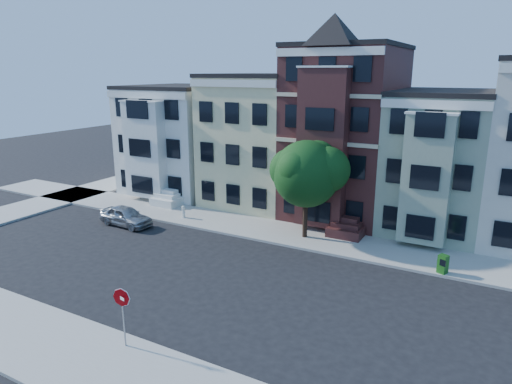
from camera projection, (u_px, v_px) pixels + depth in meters
The scene contains 12 objects.
ground at pixel (249, 289), 22.64m from camera, with size 120.00×120.00×0.00m, color black.
far_sidewalk at pixel (310, 238), 29.40m from camera, with size 60.00×4.00×0.15m, color #9E9B93.
near_sidewalk at pixel (135, 381), 15.84m from camera, with size 60.00×4.00×0.15m, color #9E9B93.
house_white at pixel (183, 140), 40.73m from camera, with size 8.00×9.00×9.00m, color white.
house_yellow at pixel (262, 141), 36.89m from camera, with size 7.00×9.00×10.00m, color beige.
house_brown at pixel (346, 134), 33.38m from camera, with size 7.00×9.00×12.00m, color #411B1A.
house_green at pixel (438, 163), 30.75m from camera, with size 6.00×9.00×9.00m, color gray.
street_tree at pixel (306, 178), 28.42m from camera, with size 6.64×6.64×7.72m, color #134513, non-canonical shape.
parked_car at pixel (126, 216), 31.80m from camera, with size 1.64×4.07×1.39m, color #9FA1A7.
newspaper_box at pixel (443, 264), 24.01m from camera, with size 0.45×0.40×1.01m, color #1A5818.
fire_hydrant at pixel (184, 213), 33.14m from camera, with size 0.25×0.25×0.70m, color silver.
stop_sign at pixel (123, 314), 17.41m from camera, with size 0.76×0.11×2.76m, color #A40005, non-canonical shape.
Camera 1 is at (10.22, -17.92, 10.52)m, focal length 32.00 mm.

